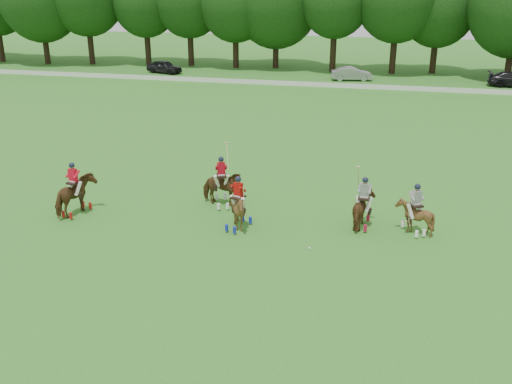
% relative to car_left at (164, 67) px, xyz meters
% --- Properties ---
extents(ground, '(180.00, 180.00, 0.00)m').
position_rel_car_left_xyz_m(ground, '(18.37, -42.50, -0.72)').
color(ground, '#2B681D').
rests_on(ground, ground).
extents(boundary_rail, '(120.00, 0.10, 0.44)m').
position_rel_car_left_xyz_m(boundary_rail, '(18.37, -4.50, -0.50)').
color(boundary_rail, white).
rests_on(boundary_rail, ground).
extents(car_left, '(4.51, 2.80, 1.43)m').
position_rel_car_left_xyz_m(car_left, '(0.00, 0.00, 0.00)').
color(car_left, black).
rests_on(car_left, ground).
extents(car_mid, '(4.40, 2.23, 1.38)m').
position_rel_car_left_xyz_m(car_mid, '(20.96, 0.00, -0.02)').
color(car_mid, '#98989D').
rests_on(car_mid, ground).
extents(polo_red_a, '(1.37, 2.26, 2.47)m').
position_rel_car_left_xyz_m(polo_red_a, '(11.73, -39.40, 0.20)').
color(polo_red_a, '#462812').
rests_on(polo_red_a, ground).
extents(polo_red_b, '(2.13, 1.98, 2.96)m').
position_rel_car_left_xyz_m(polo_red_b, '(17.85, -36.85, 0.17)').
color(polo_red_b, '#462812').
rests_on(polo_red_b, ground).
extents(polo_red_c, '(1.77, 1.87, 2.37)m').
position_rel_car_left_xyz_m(polo_red_c, '(19.31, -39.20, 0.14)').
color(polo_red_c, '#462812').
rests_on(polo_red_c, ground).
extents(polo_stripe_a, '(1.17, 1.89, 2.82)m').
position_rel_car_left_xyz_m(polo_stripe_a, '(24.47, -37.79, 0.11)').
color(polo_stripe_a, '#462812').
rests_on(polo_stripe_a, ground).
extents(polo_stripe_b, '(1.71, 1.77, 2.20)m').
position_rel_car_left_xyz_m(polo_stripe_b, '(26.60, -37.92, 0.06)').
color(polo_stripe_b, '#462812').
rests_on(polo_stripe_b, ground).
extents(polo_ball, '(0.09, 0.09, 0.09)m').
position_rel_car_left_xyz_m(polo_ball, '(22.57, -40.46, -0.67)').
color(polo_ball, white).
rests_on(polo_ball, ground).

